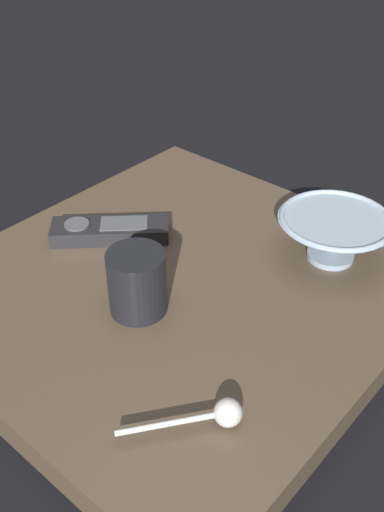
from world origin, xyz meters
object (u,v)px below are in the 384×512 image
(coffee_mug, at_px, (139,284))
(teaspoon, at_px, (220,414))
(cereal_bowl, at_px, (334,235))
(tv_remote_near, at_px, (110,230))

(coffee_mug, bearing_deg, teaspoon, -111.27)
(cereal_bowl, xyz_separation_m, coffee_mug, (-0.25, 0.12, 0.00))
(cereal_bowl, height_order, coffee_mug, coffee_mug)
(teaspoon, distance_m, tv_remote_near, 0.36)
(teaspoon, xyz_separation_m, tv_remote_near, (0.15, 0.32, -0.00))
(coffee_mug, height_order, teaspoon, coffee_mug)
(teaspoon, bearing_deg, cereal_bowl, 11.02)
(teaspoon, bearing_deg, tv_remote_near, 64.80)
(cereal_bowl, relative_size, tv_remote_near, 0.99)
(coffee_mug, xyz_separation_m, tv_remote_near, (0.08, 0.14, -0.03))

